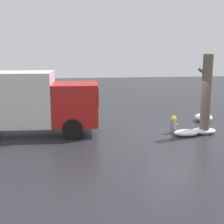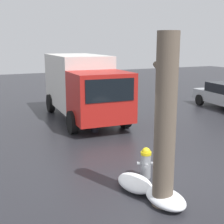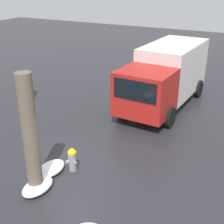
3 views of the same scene
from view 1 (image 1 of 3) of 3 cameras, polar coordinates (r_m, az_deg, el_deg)
The scene contains 9 objects.
ground_plane at distance 15.19m, azimuth 11.09°, elevation -3.77°, with size 60.00×60.00×0.00m, color #28282D.
fire_hydrant at distance 15.09m, azimuth 11.17°, elevation -2.21°, with size 0.38×0.46×0.83m.
tree_trunk at distance 14.95m, azimuth 16.84°, elevation 3.02°, with size 0.69×0.45×3.71m.
delivery_truck at distance 15.02m, azimuth -15.71°, elevation 1.99°, with size 6.58×2.81×2.91m.
pedestrian at distance 14.60m, azimuth -6.67°, elevation -0.14°, with size 0.41×0.41×1.87m.
parked_car at distance 22.72m, azimuth -9.29°, elevation 3.11°, with size 4.72×2.37×1.37m.
snow_pile_by_hydrant at distance 14.78m, azimuth 13.40°, elevation -3.71°, with size 1.13×0.72×0.29m.
snow_pile_curbside at distance 17.98m, azimuth 16.38°, elevation -0.97°, with size 0.95×1.04×0.43m.
snow_pile_by_tree at distance 15.35m, azimuth 16.43°, elevation -3.32°, with size 1.14×0.72×0.29m.
Camera 1 is at (4.84, 13.86, 3.91)m, focal length 50.00 mm.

